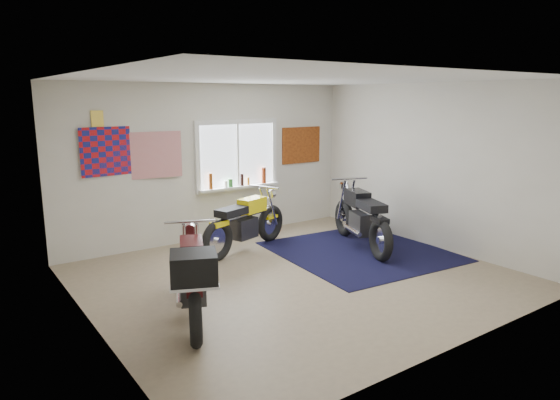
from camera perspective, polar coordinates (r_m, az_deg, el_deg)
ground at (r=7.04m, az=2.06°, el=-8.80°), size 5.50×5.50×0.00m
room_shell at (r=6.65m, az=2.16°, el=4.57°), size 5.50×5.50×5.50m
navy_rug at (r=8.25m, az=9.18°, el=-5.83°), size 2.72×2.81×0.01m
window_assembly at (r=9.00m, az=-4.88°, el=4.63°), size 1.66×0.17×1.26m
oil_bottles at (r=9.01m, az=-4.42°, el=2.40°), size 1.18×0.09×0.30m
flag_display at (r=8.02m, az=-20.17°, el=8.73°), size 1.60×0.10×1.17m
triumph_poster at (r=9.80m, az=2.44°, el=6.29°), size 0.90×0.03×0.70m
yellow_triumph at (r=8.13m, az=-4.00°, el=-2.77°), size 1.92×0.83×1.00m
black_chrome_bike at (r=8.37m, az=9.28°, el=-2.18°), size 0.94×2.06×1.10m
maroon_tourer at (r=5.58m, az=-9.94°, el=-8.75°), size 1.09×1.93×1.02m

